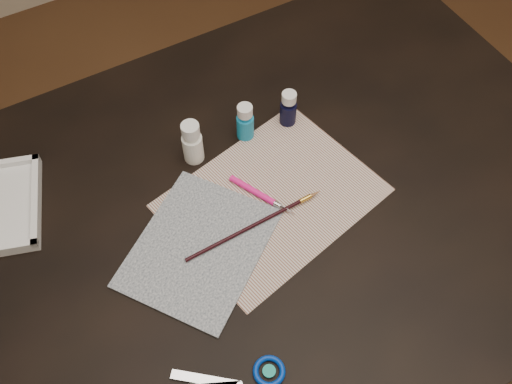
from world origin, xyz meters
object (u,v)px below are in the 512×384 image
paper (272,198)px  paint_bottle_white (192,142)px  canvas (199,248)px  paint_bottle_navy (288,108)px  paint_bottle_cyan (245,122)px

paper → paint_bottle_white: paint_bottle_white is taller
canvas → paint_bottle_navy: paint_bottle_navy is taller
paint_bottle_white → paint_bottle_cyan: 0.11m
paint_bottle_white → paint_bottle_navy: (0.20, -0.01, -0.01)m
paper → paint_bottle_navy: bearing=50.1°
paint_bottle_white → canvas: bearing=-113.5°
paint_bottle_navy → paper: bearing=-129.9°
paper → paint_bottle_white: 0.18m
canvas → paint_bottle_navy: size_ratio=3.23×
paint_bottle_cyan → paint_bottle_navy: (0.09, -0.01, -0.00)m
paper → paint_bottle_cyan: (0.03, 0.15, 0.04)m
canvas → paint_bottle_cyan: (0.19, 0.18, 0.04)m
canvas → paint_bottle_navy: (0.28, 0.17, 0.04)m
paint_bottle_cyan → paint_bottle_navy: bearing=-6.5°
canvas → paint_bottle_white: bearing=66.5°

